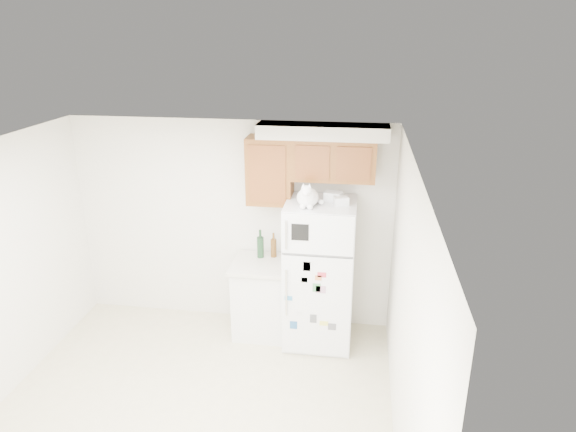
% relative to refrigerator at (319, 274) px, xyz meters
% --- Properties ---
extents(ground_plane, '(3.80, 4.00, 0.01)m').
position_rel_refrigerator_xyz_m(ground_plane, '(-1.09, -1.61, -0.86)').
color(ground_plane, beige).
extents(room_shell, '(3.84, 4.04, 2.52)m').
position_rel_refrigerator_xyz_m(room_shell, '(-0.97, -1.36, 0.82)').
color(room_shell, silver).
rests_on(room_shell, ground_plane).
extents(refrigerator, '(0.76, 0.78, 1.70)m').
position_rel_refrigerator_xyz_m(refrigerator, '(0.00, 0.00, 0.00)').
color(refrigerator, white).
rests_on(refrigerator, ground_plane).
extents(base_counter, '(0.64, 0.64, 0.92)m').
position_rel_refrigerator_xyz_m(base_counter, '(-0.69, 0.07, -0.39)').
color(base_counter, white).
rests_on(base_counter, ground_plane).
extents(cat, '(0.28, 0.41, 0.29)m').
position_rel_refrigerator_xyz_m(cat, '(-0.13, -0.15, 0.96)').
color(cat, white).
rests_on(cat, refrigerator).
extents(storage_box_back, '(0.21, 0.17, 0.10)m').
position_rel_refrigerator_xyz_m(storage_box_back, '(0.12, 0.08, 0.90)').
color(storage_box_back, white).
rests_on(storage_box_back, refrigerator).
extents(storage_box_front, '(0.18, 0.15, 0.09)m').
position_rel_refrigerator_xyz_m(storage_box_front, '(0.21, -0.04, 0.89)').
color(storage_box_front, white).
rests_on(storage_box_front, refrigerator).
extents(bottle_green, '(0.08, 0.08, 0.34)m').
position_rel_refrigerator_xyz_m(bottle_green, '(-0.71, 0.20, 0.24)').
color(bottle_green, '#19381E').
rests_on(bottle_green, base_counter).
extents(bottle_amber, '(0.07, 0.07, 0.30)m').
position_rel_refrigerator_xyz_m(bottle_amber, '(-0.56, 0.24, 0.22)').
color(bottle_amber, '#593814').
rests_on(bottle_amber, base_counter).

